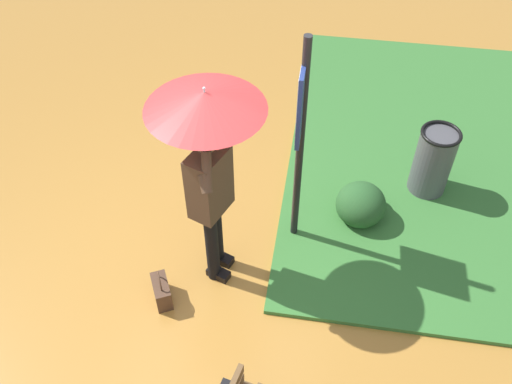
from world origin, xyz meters
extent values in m
plane|color=#B27A33|center=(0.00, 0.00, 0.00)|extent=(18.00, 18.00, 0.00)
cube|color=#387533|center=(2.15, -2.68, 0.03)|extent=(4.80, 4.00, 0.05)
cylinder|color=black|center=(0.10, -0.14, 0.43)|extent=(0.12, 0.12, 0.86)
cylinder|color=black|center=(0.28, -0.14, 0.43)|extent=(0.12, 0.12, 0.86)
cube|color=black|center=(0.10, -0.18, 0.04)|extent=(0.18, 0.25, 0.08)
cube|color=black|center=(0.28, -0.18, 0.04)|extent=(0.18, 0.25, 0.08)
cube|color=#473323|center=(0.19, -0.14, 1.18)|extent=(0.44, 0.36, 0.64)
sphere|color=#8C664C|center=(0.19, -0.14, 1.64)|extent=(0.20, 0.20, 0.20)
ellipsoid|color=black|center=(0.19, -0.14, 1.67)|extent=(0.20, 0.20, 0.15)
cylinder|color=#473323|center=(-0.02, -0.17, 1.39)|extent=(0.18, 0.13, 0.18)
cylinder|color=#473323|center=(0.02, -0.18, 1.48)|extent=(0.24, 0.11, 0.33)
cube|color=black|center=(0.10, -0.16, 1.62)|extent=(0.07, 0.04, 0.14)
cylinder|color=#473323|center=(0.36, -0.14, 1.42)|extent=(0.11, 0.10, 0.09)
cylinder|color=#473323|center=(0.34, -0.13, 1.51)|extent=(0.10, 0.09, 0.23)
cylinder|color=#A5A5AD|center=(0.33, -0.12, 1.83)|extent=(0.02, 0.02, 0.41)
cone|color=#B22D2D|center=(0.33, -0.12, 1.92)|extent=(0.96, 0.96, 0.16)
sphere|color=#A5A5AD|center=(0.33, -0.12, 2.03)|extent=(0.02, 0.02, 0.02)
cylinder|color=black|center=(0.73, -0.84, 1.15)|extent=(0.07, 0.07, 2.30)
cube|color=navy|center=(0.73, -0.83, 1.70)|extent=(0.44, 0.04, 0.70)
cube|color=silver|center=(0.73, -0.81, 1.70)|extent=(0.38, 0.01, 0.64)
cube|color=#4C3323|center=(-0.23, 0.28, 0.12)|extent=(0.33, 0.26, 0.24)
torus|color=#4C3323|center=(-0.23, 0.28, 0.28)|extent=(0.17, 0.09, 0.18)
cylinder|color=#4C4C51|center=(1.59, -2.20, 0.40)|extent=(0.40, 0.40, 0.80)
torus|color=black|center=(1.59, -2.20, 0.82)|extent=(0.42, 0.42, 0.04)
ellipsoid|color=#285628|center=(1.04, -1.49, 0.23)|extent=(0.51, 0.51, 0.46)
ellipsoid|color=#1E421E|center=(1.19, -1.57, 0.15)|extent=(0.31, 0.31, 0.31)
camera|label=1|loc=(-3.03, -1.04, 4.54)|focal=40.06mm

